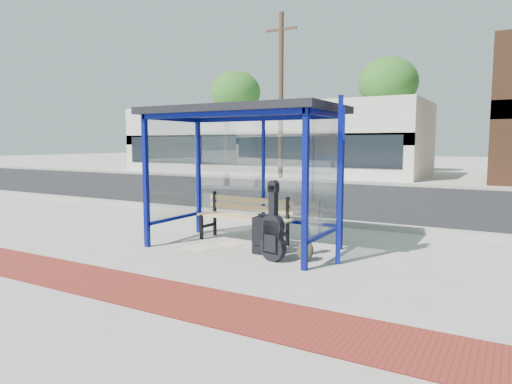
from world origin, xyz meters
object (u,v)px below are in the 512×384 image
Objects in this scene: bench at (245,215)px; suitcase at (265,235)px; backpack at (305,251)px; guitar_bag at (273,234)px.

suitcase is at bearing -35.70° from bench.
backpack is (1.53, -0.74, -0.34)m from bench.
suitcase is (0.78, -0.64, -0.19)m from bench.
bench reaches higher than suitcase.
guitar_bag is 3.71× the size of backpack.
bench is 1.03m from suitcase.
suitcase is 2.10× the size of backpack.
guitar_bag is at bearing -151.30° from backpack.
backpack is at bearing -12.32° from suitcase.
backpack is (0.43, 0.24, -0.28)m from guitar_bag.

